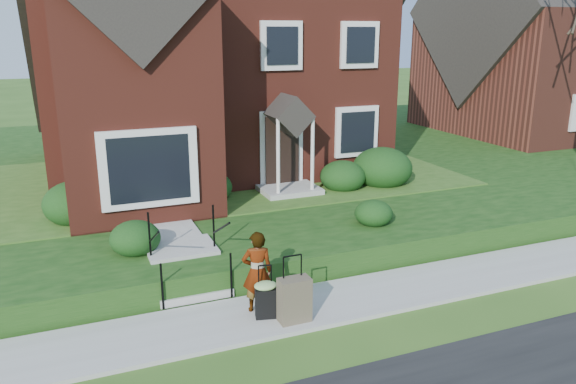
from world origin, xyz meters
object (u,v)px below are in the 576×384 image
suitcase_black (266,298)px  suitcase_olive (294,300)px  woman (257,272)px  front_steps (186,264)px

suitcase_black → suitcase_olive: 0.52m
woman → suitcase_black: size_ratio=1.54×
front_steps → suitcase_black: bearing=-63.6°
front_steps → suitcase_black: front_steps is taller
front_steps → woman: woman is taller
suitcase_olive → front_steps: bearing=121.1°
suitcase_black → front_steps: bearing=129.9°
woman → suitcase_olive: 0.85m
front_steps → woman: bearing=-60.5°
woman → suitcase_black: bearing=109.7°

